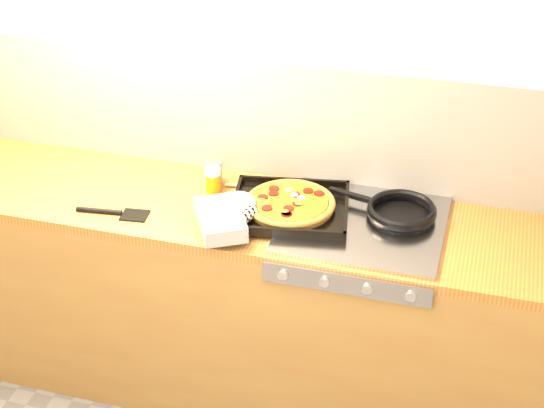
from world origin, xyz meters
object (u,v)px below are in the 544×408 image
(pizza_on_tray, at_px, (271,208))
(tomato_can, at_px, (213,173))
(juice_glass, at_px, (213,180))
(frying_pan, at_px, (400,211))

(pizza_on_tray, distance_m, tomato_can, 0.35)
(pizza_on_tray, relative_size, juice_glass, 5.56)
(pizza_on_tray, height_order, frying_pan, pizza_on_tray)
(pizza_on_tray, height_order, juice_glass, juice_glass)
(frying_pan, height_order, tomato_can, tomato_can)
(frying_pan, height_order, juice_glass, juice_glass)
(tomato_can, bearing_deg, juice_glass, -71.28)
(frying_pan, bearing_deg, pizza_on_tray, -165.79)
(pizza_on_tray, bearing_deg, frying_pan, 14.21)
(frying_pan, distance_m, tomato_can, 0.77)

